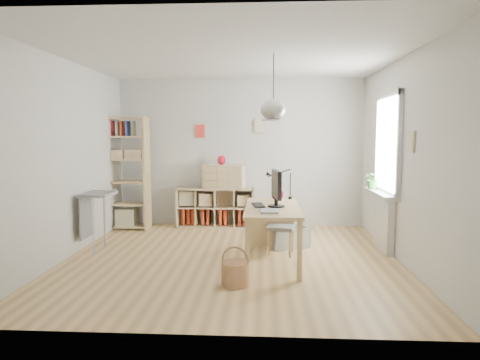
# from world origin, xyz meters

# --- Properties ---
(ground) EXTENTS (4.50, 4.50, 0.00)m
(ground) POSITION_xyz_m (0.00, 0.00, 0.00)
(ground) COLOR tan
(ground) RESTS_ON ground
(room_shell) EXTENTS (4.50, 4.50, 4.50)m
(room_shell) POSITION_xyz_m (0.55, -0.15, 2.00)
(room_shell) COLOR silver
(room_shell) RESTS_ON ground
(window_unit) EXTENTS (0.07, 1.16, 1.46)m
(window_unit) POSITION_xyz_m (2.23, 0.60, 1.55)
(window_unit) COLOR white
(window_unit) RESTS_ON ground
(radiator) EXTENTS (0.10, 0.80, 0.80)m
(radiator) POSITION_xyz_m (2.19, 0.60, 0.40)
(radiator) COLOR silver
(radiator) RESTS_ON ground
(windowsill) EXTENTS (0.22, 1.20, 0.06)m
(windowsill) POSITION_xyz_m (2.14, 0.60, 0.83)
(windowsill) COLOR silver
(windowsill) RESTS_ON radiator
(desk) EXTENTS (0.70, 1.50, 0.75)m
(desk) POSITION_xyz_m (0.55, -0.15, 0.66)
(desk) COLOR tan
(desk) RESTS_ON ground
(cube_shelf) EXTENTS (1.40, 0.38, 0.72)m
(cube_shelf) POSITION_xyz_m (-0.47, 2.08, 0.30)
(cube_shelf) COLOR tan
(cube_shelf) RESTS_ON ground
(tall_bookshelf) EXTENTS (0.80, 0.38, 2.00)m
(tall_bookshelf) POSITION_xyz_m (-2.04, 1.80, 1.09)
(tall_bookshelf) COLOR tan
(tall_bookshelf) RESTS_ON ground
(side_table) EXTENTS (0.40, 0.55, 0.85)m
(side_table) POSITION_xyz_m (-2.04, 0.35, 0.67)
(side_table) COLOR gray
(side_table) RESTS_ON ground
(chair) EXTENTS (0.42, 0.42, 0.74)m
(chair) POSITION_xyz_m (0.68, 0.31, 0.42)
(chair) COLOR gray
(chair) RESTS_ON ground
(wicker_basket) EXTENTS (0.32, 0.32, 0.44)m
(wicker_basket) POSITION_xyz_m (0.12, -1.02, 0.14)
(wicker_basket) COLOR #AD754E
(wicker_basket) RESTS_ON ground
(storage_chest) EXTENTS (0.80, 0.84, 0.62)m
(storage_chest) POSITION_xyz_m (0.77, 0.74, 0.20)
(storage_chest) COLOR beige
(storage_chest) RESTS_ON ground
(monitor) EXTENTS (0.22, 0.55, 0.48)m
(monitor) POSITION_xyz_m (0.60, -0.16, 1.02)
(monitor) COLOR black
(monitor) RESTS_ON desk
(keyboard) EXTENTS (0.19, 0.37, 0.02)m
(keyboard) POSITION_xyz_m (0.36, -0.08, 0.76)
(keyboard) COLOR black
(keyboard) RESTS_ON desk
(task_lamp) EXTENTS (0.39, 0.14, 0.41)m
(task_lamp) POSITION_xyz_m (0.63, 0.47, 1.03)
(task_lamp) COLOR black
(task_lamp) RESTS_ON desk
(yarn_ball) EXTENTS (0.17, 0.17, 0.17)m
(yarn_ball) POSITION_xyz_m (0.63, 0.36, 0.84)
(yarn_ball) COLOR #480919
(yarn_ball) RESTS_ON desk
(paper_tray) EXTENTS (0.23, 0.28, 0.03)m
(paper_tray) POSITION_xyz_m (0.50, -0.56, 0.76)
(paper_tray) COLOR silver
(paper_tray) RESTS_ON desk
(drawer_chest) EXTENTS (0.78, 0.45, 0.42)m
(drawer_chest) POSITION_xyz_m (-0.29, 2.04, 0.93)
(drawer_chest) COLOR tan
(drawer_chest) RESTS_ON cube_shelf
(red_vase) EXTENTS (0.15, 0.15, 0.17)m
(red_vase) POSITION_xyz_m (-0.34, 2.04, 1.23)
(red_vase) COLOR #A80E19
(red_vase) RESTS_ON drawer_chest
(potted_plant) EXTENTS (0.29, 0.25, 0.31)m
(potted_plant) POSITION_xyz_m (2.12, 0.95, 1.01)
(potted_plant) COLOR #296B28
(potted_plant) RESTS_ON windowsill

